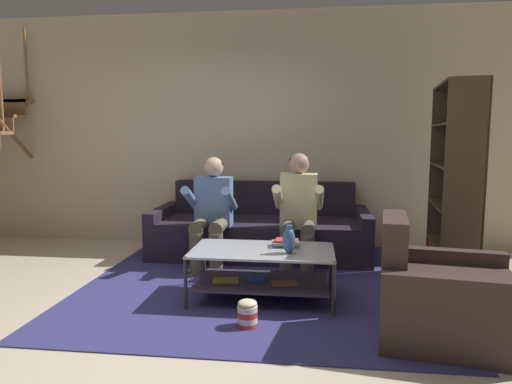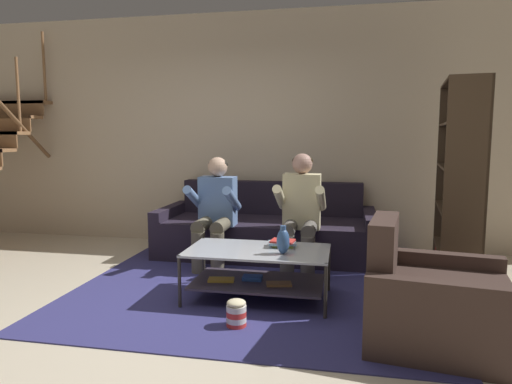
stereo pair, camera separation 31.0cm
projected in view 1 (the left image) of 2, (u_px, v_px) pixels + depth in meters
The scene contains 12 objects.
ground at pixel (187, 316), 3.53m from camera, with size 16.80×16.80×0.00m, color beige.
back_partition at pixel (238, 131), 5.77m from camera, with size 8.40×0.12×2.90m, color beige.
couch at pixel (261, 232), 5.32m from camera, with size 2.46×0.99×0.83m.
person_seated_left at pixel (212, 208), 4.76m from camera, with size 0.50×0.58×1.16m.
person_seated_right at pixel (298, 208), 4.65m from camera, with size 0.50×0.58×1.21m.
coffee_table at pixel (262, 266), 3.85m from camera, with size 1.19×0.66×0.44m.
area_rug at pixel (260, 277), 4.50m from camera, with size 3.16×3.42×0.01m.
vase at pixel (289, 240), 3.69m from camera, with size 0.11×0.11×0.23m.
book_stack at pixel (286, 243), 3.93m from camera, with size 0.26×0.19×0.06m.
bookshelf at pixel (457, 208), 4.21m from camera, with size 0.44×0.99×1.86m.
armchair at pixel (441, 299), 3.11m from camera, with size 0.99×0.95×0.84m.
popcorn_tub at pixel (247, 314), 3.30m from camera, with size 0.15×0.15×0.21m.
Camera 1 is at (0.94, -3.29, 1.38)m, focal length 32.00 mm.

